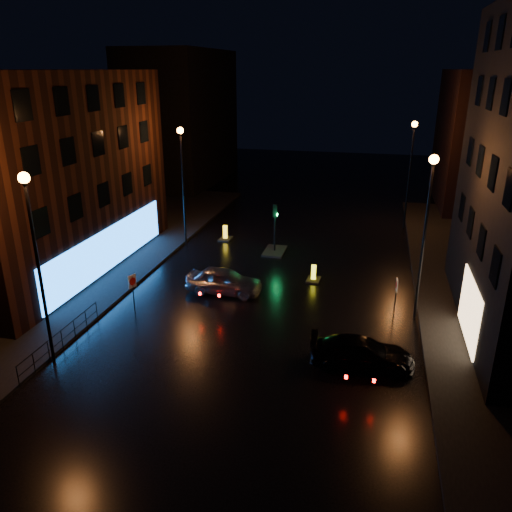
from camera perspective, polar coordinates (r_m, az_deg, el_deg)
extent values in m
plane|color=black|center=(22.48, -2.13, -11.81)|extent=(120.00, 120.00, 0.00)
cube|color=black|center=(34.67, -21.22, -1.05)|extent=(12.00, 44.00, 0.15)
cube|color=black|center=(33.99, -24.62, 8.52)|extent=(10.00, 18.00, 12.00)
cube|color=black|center=(57.54, -8.44, 15.37)|extent=(8.00, 16.00, 14.00)
cube|color=black|center=(51.53, 24.98, 12.01)|extent=(8.00, 14.00, 12.00)
cylinder|color=black|center=(22.33, -23.42, -2.30)|extent=(0.14, 0.14, 8.00)
cylinder|color=black|center=(21.22, -24.95, 7.71)|extent=(0.20, 0.20, 0.25)
sphere|color=orange|center=(21.19, -25.01, 8.10)|extent=(0.44, 0.44, 0.44)
cylinder|color=black|center=(35.70, -8.30, 7.37)|extent=(0.14, 0.14, 8.00)
cylinder|color=black|center=(35.01, -8.64, 13.75)|extent=(0.20, 0.20, 0.25)
sphere|color=orange|center=(34.99, -8.65, 14.00)|extent=(0.44, 0.44, 0.44)
cylinder|color=black|center=(25.66, 18.58, 1.23)|extent=(0.14, 0.14, 8.00)
cylinder|color=black|center=(24.70, 19.63, 10.01)|extent=(0.20, 0.20, 0.25)
sphere|color=orange|center=(24.68, 19.68, 10.35)|extent=(0.44, 0.44, 0.44)
cylinder|color=black|center=(41.11, 17.07, 8.43)|extent=(0.14, 0.14, 8.00)
cylinder|color=black|center=(40.52, 17.67, 13.95)|extent=(0.20, 0.20, 0.25)
sphere|color=orange|center=(40.50, 17.69, 14.16)|extent=(0.44, 0.44, 0.44)
cube|color=black|center=(34.99, 2.14, 0.57)|extent=(1.40, 2.40, 0.12)
cylinder|color=black|center=(34.56, 2.17, 2.65)|extent=(0.12, 0.12, 2.80)
cube|color=black|center=(34.10, 2.20, 5.21)|extent=(0.28, 0.22, 0.90)
cylinder|color=#0CFF59|center=(34.15, 2.43, 4.74)|extent=(0.05, 0.18, 0.18)
cylinder|color=black|center=(24.40, -21.43, -7.95)|extent=(0.05, 6.00, 0.05)
cylinder|color=black|center=(24.62, -21.29, -8.91)|extent=(0.04, 6.00, 0.04)
cylinder|color=black|center=(22.62, -25.56, -12.36)|extent=(0.04, 0.04, 1.00)
cylinder|color=black|center=(24.62, -21.29, -8.91)|extent=(0.04, 0.04, 1.00)
cylinder|color=black|center=(26.80, -17.74, -5.97)|extent=(0.04, 0.04, 1.00)
imported|color=#A9AAB1|center=(28.47, -3.67, -2.84)|extent=(4.35, 1.82, 1.47)
imported|color=black|center=(22.20, 12.02, -10.80)|extent=(4.56, 2.17, 1.28)
cube|color=black|center=(30.48, 6.57, -2.71)|extent=(0.83, 1.19, 0.10)
cube|color=yellow|center=(30.30, 6.61, -1.88)|extent=(0.28, 0.19, 0.96)
cube|color=black|center=(30.30, 6.61, -1.88)|extent=(0.29, 0.03, 0.57)
cube|color=black|center=(37.62, -3.52, 1.98)|extent=(0.87, 1.27, 0.10)
cube|color=yellow|center=(37.45, -3.54, 2.74)|extent=(0.30, 0.20, 1.04)
cube|color=black|center=(37.45, -3.54, 2.74)|extent=(0.31, 0.03, 0.63)
cylinder|color=black|center=(26.80, -13.83, -4.30)|extent=(0.06, 0.06, 2.06)
cube|color=silver|center=(26.50, -13.97, -2.82)|extent=(0.22, 0.50, 0.70)
cylinder|color=#B20C0C|center=(26.48, -13.93, -2.84)|extent=(0.16, 0.39, 0.41)
cylinder|color=black|center=(26.78, 15.65, -4.62)|extent=(0.05, 0.05, 1.96)
cube|color=white|center=(26.49, 15.79, -3.22)|extent=(0.08, 0.49, 0.67)
cylinder|color=#B20C0C|center=(26.49, 15.74, -3.21)|extent=(0.05, 0.39, 0.39)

